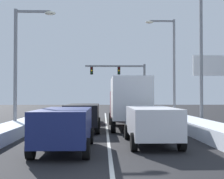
# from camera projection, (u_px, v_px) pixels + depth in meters

# --- Properties ---
(ground_plane) EXTENTS (120.00, 120.00, 0.00)m
(ground_plane) POSITION_uv_depth(u_px,v_px,m) (107.00, 131.00, 19.14)
(ground_plane) COLOR black
(lane_stripe_between_right_lane_and_center_lane) EXTENTS (0.14, 35.17, 0.01)m
(lane_stripe_between_right_lane_and_center_lane) POSITION_uv_depth(u_px,v_px,m) (107.00, 126.00, 22.34)
(lane_stripe_between_right_lane_and_center_lane) COLOR silver
(lane_stripe_between_right_lane_and_center_lane) RESTS_ON ground
(snow_bank_right_shoulder) EXTENTS (1.76, 35.17, 0.74)m
(snow_bank_right_shoulder) POSITION_uv_depth(u_px,v_px,m) (179.00, 121.00, 22.49)
(snow_bank_right_shoulder) COLOR silver
(snow_bank_right_shoulder) RESTS_ON ground
(snow_bank_left_shoulder) EXTENTS (1.61, 35.17, 0.62)m
(snow_bank_left_shoulder) POSITION_uv_depth(u_px,v_px,m) (33.00, 122.00, 22.19)
(snow_bank_left_shoulder) COLOR silver
(snow_bank_left_shoulder) RESTS_ON ground
(suv_white_right_lane_nearest) EXTENTS (2.16, 4.90, 1.67)m
(suv_white_right_lane_nearest) POSITION_uv_depth(u_px,v_px,m) (151.00, 122.00, 13.92)
(suv_white_right_lane_nearest) COLOR silver
(suv_white_right_lane_nearest) RESTS_ON ground
(box_truck_right_lane_second) EXTENTS (2.53, 7.20, 3.36)m
(box_truck_right_lane_second) POSITION_uv_depth(u_px,v_px,m) (129.00, 100.00, 20.84)
(box_truck_right_lane_second) COLOR maroon
(box_truck_right_lane_second) RESTS_ON ground
(suv_green_right_lane_third) EXTENTS (2.16, 4.90, 1.67)m
(suv_green_right_lane_third) POSITION_uv_depth(u_px,v_px,m) (123.00, 109.00, 28.95)
(suv_green_right_lane_third) COLOR #1E5633
(suv_green_right_lane_third) RESTS_ON ground
(suv_navy_center_lane_nearest) EXTENTS (2.16, 4.90, 1.67)m
(suv_navy_center_lane_nearest) POSITION_uv_depth(u_px,v_px,m) (65.00, 125.00, 12.31)
(suv_navy_center_lane_nearest) COLOR navy
(suv_navy_center_lane_nearest) RESTS_ON ground
(suv_black_center_lane_second) EXTENTS (2.16, 4.90, 1.67)m
(suv_black_center_lane_second) POSITION_uv_depth(u_px,v_px,m) (83.00, 115.00, 19.32)
(suv_black_center_lane_second) COLOR black
(suv_black_center_lane_second) RESTS_ON ground
(sedan_red_center_lane_third) EXTENTS (2.00, 4.50, 1.51)m
(sedan_red_center_lane_third) POSITION_uv_depth(u_px,v_px,m) (85.00, 113.00, 25.60)
(sedan_red_center_lane_third) COLOR maroon
(sedan_red_center_lane_third) RESTS_ON ground
(traffic_light_gantry) EXTENTS (7.54, 0.47, 6.20)m
(traffic_light_gantry) POSITION_uv_depth(u_px,v_px,m) (126.00, 78.00, 38.47)
(traffic_light_gantry) COLOR slate
(traffic_light_gantry) RESTS_ON ground
(street_lamp_right_mid) EXTENTS (2.66, 0.36, 9.19)m
(street_lamp_right_mid) POSITION_uv_depth(u_px,v_px,m) (196.00, 49.00, 21.03)
(street_lamp_right_mid) COLOR gray
(street_lamp_right_mid) RESTS_ON ground
(street_lamp_right_far) EXTENTS (2.66, 0.36, 9.04)m
(street_lamp_right_far) POSITION_uv_depth(u_px,v_px,m) (170.00, 61.00, 27.41)
(street_lamp_right_far) COLOR gray
(street_lamp_right_far) RESTS_ON ground
(street_lamp_left_mid) EXTENTS (2.66, 0.36, 7.76)m
(street_lamp_left_mid) POSITION_uv_depth(u_px,v_px,m) (21.00, 57.00, 19.67)
(street_lamp_left_mid) COLOR gray
(street_lamp_left_mid) RESTS_ON ground
(roadside_sign_right) EXTENTS (3.20, 0.16, 5.50)m
(roadside_sign_right) POSITION_uv_depth(u_px,v_px,m) (213.00, 73.00, 24.23)
(roadside_sign_right) COLOR #59595B
(roadside_sign_right) RESTS_ON ground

